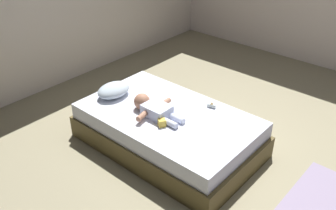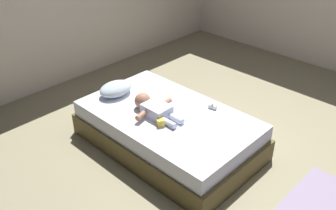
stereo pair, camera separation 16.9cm
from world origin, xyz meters
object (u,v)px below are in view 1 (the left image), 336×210
pillow (114,90)px  toothbrush (164,105)px  baby_bottle (212,105)px  baby (153,108)px  toy_block (162,123)px  bed (168,130)px

pillow → toothbrush: (0.21, -0.58, -0.07)m
toothbrush → baby_bottle: (0.32, -0.41, 0.02)m
baby → toy_block: bearing=-115.9°
toothbrush → toy_block: bearing=-141.2°
bed → baby_bottle: (0.40, -0.28, 0.24)m
toothbrush → toy_block: toy_block is taller
toy_block → baby_bottle: 0.64m
pillow → baby: 0.60m
toothbrush → baby_bottle: 0.52m
pillow → toy_block: size_ratio=3.98×
toy_block → baby_bottle: bearing=-15.5°
bed → toy_block: 0.35m
baby → baby_bottle: 0.64m
bed → baby: (-0.11, 0.11, 0.28)m
toothbrush → pillow: bearing=109.5°
baby → bed: bearing=-45.3°
pillow → toothbrush: 0.62m
toy_block → bed: bearing=26.5°
bed → baby: bearing=134.7°
baby_bottle → toothbrush: bearing=127.3°
baby → baby_bottle: (0.51, -0.39, -0.04)m
bed → baby_bottle: baby_bottle is taller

